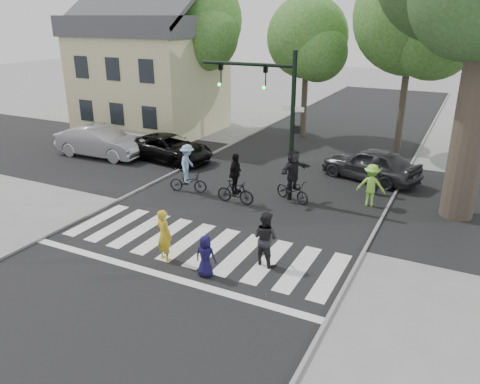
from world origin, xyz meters
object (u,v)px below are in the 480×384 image
at_px(pedestrian_child, 206,256).
at_px(car_grey, 371,164).
at_px(pedestrian_woman, 164,235).
at_px(pedestrian_adult, 265,238).
at_px(cyclist_left, 188,172).
at_px(cyclist_right, 293,178).
at_px(cyclist_mid, 235,183).
at_px(car_suv, 169,148).
at_px(car_silver, 101,142).
at_px(traffic_signal, 273,104).

bearing_deg(pedestrian_child, car_grey, -109.91).
height_order(pedestrian_woman, pedestrian_adult, pedestrian_adult).
bearing_deg(cyclist_left, cyclist_right, 12.94).
bearing_deg(cyclist_mid, cyclist_left, 173.89).
height_order(pedestrian_woman, car_suv, pedestrian_woman).
xyz_separation_m(cyclist_mid, cyclist_right, (1.99, 1.28, 0.12)).
bearing_deg(car_grey, cyclist_left, -36.21).
distance_m(pedestrian_woman, car_grey, 11.33).
xyz_separation_m(pedestrian_woman, car_silver, (-9.78, 7.92, -0.02)).
bearing_deg(pedestrian_child, cyclist_right, -98.58).
bearing_deg(pedestrian_child, car_silver, -42.98).
distance_m(pedestrian_adult, car_suv, 11.86).
height_order(cyclist_left, cyclist_right, cyclist_right).
distance_m(pedestrian_woman, cyclist_mid, 5.20).
relative_size(pedestrian_woman, cyclist_left, 0.80).
relative_size(pedestrian_child, car_silver, 0.26).
height_order(traffic_signal, pedestrian_woman, traffic_signal).
height_order(pedestrian_woman, car_grey, pedestrian_woman).
xyz_separation_m(traffic_signal, car_suv, (-6.84, 2.41, -3.22)).
bearing_deg(cyclist_right, cyclist_left, -167.06).
distance_m(pedestrian_child, cyclist_mid, 5.77).
xyz_separation_m(car_silver, car_grey, (13.85, 2.66, -0.06)).
bearing_deg(pedestrian_woman, car_silver, -21.99).
xyz_separation_m(traffic_signal, car_silver, (-10.58, 1.37, -3.07)).
xyz_separation_m(pedestrian_child, car_suv, (-7.69, 9.23, 0.03)).
bearing_deg(cyclist_left, car_silver, 160.97).
height_order(cyclist_mid, car_grey, cyclist_mid).
xyz_separation_m(pedestrian_child, cyclist_left, (-4.28, 5.73, 0.27)).
xyz_separation_m(pedestrian_adult, car_silver, (-12.68, 6.75, -0.04)).
relative_size(pedestrian_child, car_grey, 0.29).
bearing_deg(pedestrian_child, cyclist_left, -60.57).
xyz_separation_m(pedestrian_woman, pedestrian_child, (1.65, -0.28, -0.20)).
xyz_separation_m(pedestrian_child, car_grey, (2.42, 10.86, 0.13)).
bearing_deg(pedestrian_woman, cyclist_left, -47.23).
distance_m(cyclist_mid, car_silver, 9.96).
height_order(pedestrian_adult, cyclist_right, cyclist_right).
height_order(pedestrian_adult, cyclist_left, cyclist_left).
bearing_deg(car_silver, cyclist_left, -111.50).
relative_size(pedestrian_woman, cyclist_mid, 0.81).
relative_size(traffic_signal, cyclist_left, 2.84).
bearing_deg(pedestrian_woman, cyclist_right, -88.49).
bearing_deg(pedestrian_adult, pedestrian_woman, 36.08).
bearing_deg(traffic_signal, pedestrian_adult, -68.62).
distance_m(pedestrian_woman, car_suv, 10.80).
xyz_separation_m(cyclist_mid, car_suv, (-5.84, 3.76, -0.18)).
bearing_deg(car_silver, pedestrian_woman, -131.46).
height_order(car_suv, car_silver, car_silver).
height_order(traffic_signal, pedestrian_adult, traffic_signal).
distance_m(traffic_signal, pedestrian_adult, 6.52).
bearing_deg(car_suv, cyclist_mid, -115.82).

